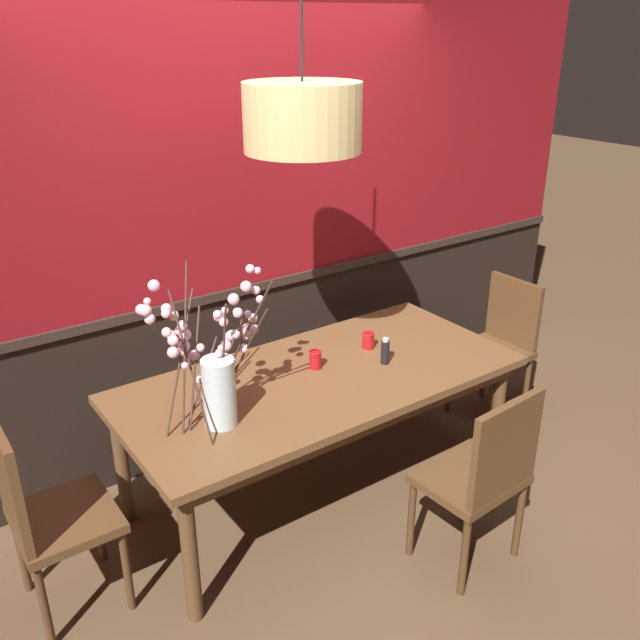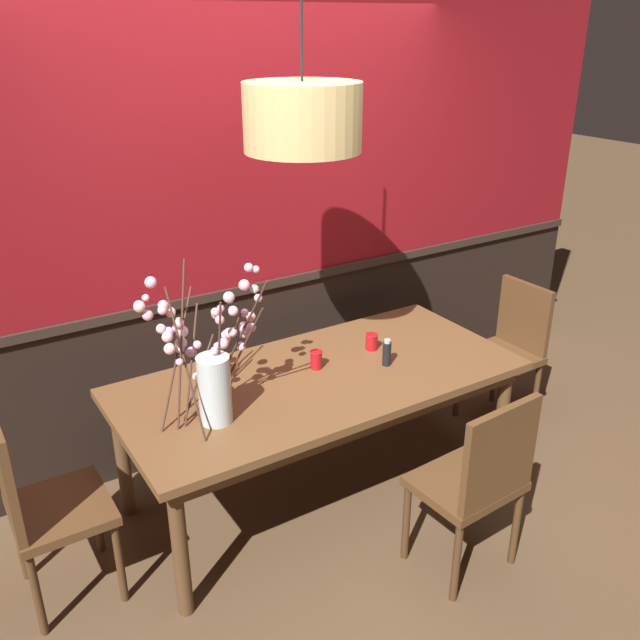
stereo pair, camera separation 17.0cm
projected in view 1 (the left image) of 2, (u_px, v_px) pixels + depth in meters
name	position (u px, v px, depth m)	size (l,w,h in m)	color
ground_plane	(320.00, 491.00, 3.81)	(24.00, 24.00, 0.00)	brown
back_wall	(240.00, 224.00, 3.85)	(5.28, 0.14, 2.73)	black
dining_table	(320.00, 389.00, 3.55)	(2.09, 0.97, 0.73)	brown
chair_near_side_right	(483.00, 472.00, 3.10)	(0.48, 0.41, 0.94)	brown
chair_head_east_end	(500.00, 341.00, 4.39)	(0.41, 0.42, 0.92)	brown
chair_far_side_left	(189.00, 360.00, 4.12)	(0.41, 0.40, 0.97)	brown
chair_head_west_end	(43.00, 509.00, 2.85)	(0.41, 0.44, 0.98)	brown
vase_with_blossoms	(215.00, 372.00, 3.03)	(0.64, 0.43, 0.73)	silver
candle_holder_nearer_center	(368.00, 340.00, 3.79)	(0.07, 0.07, 0.09)	red
candle_holder_nearer_edge	(315.00, 360.00, 3.57)	(0.07, 0.07, 0.10)	red
condiment_bottle	(385.00, 351.00, 3.61)	(0.05, 0.05, 0.15)	black
pendant_lamp	(302.00, 118.00, 3.00)	(0.53, 0.53, 0.86)	tan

